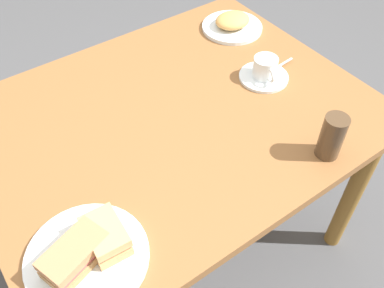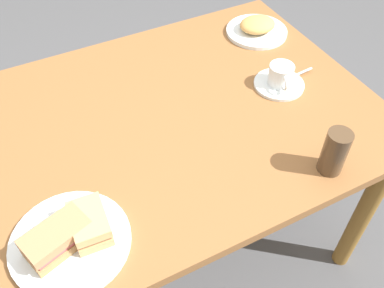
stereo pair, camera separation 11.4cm
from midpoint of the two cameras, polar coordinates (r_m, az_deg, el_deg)
name	(u,v)px [view 2 (the right image)]	position (r m, az deg, el deg)	size (l,w,h in m)	color
ground_plane	(184,235)	(1.82, 0.70, -12.22)	(6.00, 6.00, 0.00)	#4D4E51
dining_table	(181,135)	(1.34, 0.94, 1.06)	(1.17, 0.91, 0.70)	brown
sandwich_plate	(71,242)	(1.01, -12.89, -12.91)	(0.28, 0.28, 0.01)	white
sandwich_front	(57,239)	(0.98, -14.49, -12.41)	(0.16, 0.12, 0.06)	#B18450
sandwich_back	(90,224)	(0.98, -10.35, -10.71)	(0.09, 0.12, 0.06)	tan
coffee_saucer	(279,84)	(1.40, 13.92, 7.69)	(0.16, 0.16, 0.01)	white
coffee_cup	(281,75)	(1.37, 14.24, 8.93)	(0.08, 0.10, 0.07)	white
spoon	(297,75)	(1.44, 16.14, 8.85)	(0.10, 0.02, 0.01)	silver
side_plate	(257,31)	(1.63, 10.73, 14.56)	(0.22, 0.22, 0.01)	white
side_food_pile	(257,24)	(1.61, 10.88, 15.42)	(0.13, 0.11, 0.04)	tan
drinking_glass	(335,152)	(1.15, 21.35, -1.17)	(0.06, 0.06, 0.13)	#4F3A26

